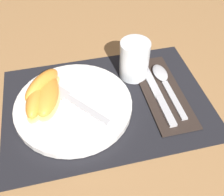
# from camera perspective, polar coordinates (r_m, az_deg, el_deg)

# --- Properties ---
(ground_plane) EXTENTS (3.00, 3.00, 0.00)m
(ground_plane) POSITION_cam_1_polar(r_m,az_deg,el_deg) (0.60, -1.18, -1.08)
(ground_plane) COLOR #A37547
(placemat) EXTENTS (0.47, 0.32, 0.00)m
(placemat) POSITION_cam_1_polar(r_m,az_deg,el_deg) (0.60, -1.18, -0.96)
(placemat) COLOR black
(placemat) RESTS_ON ground_plane
(plate) EXTENTS (0.26, 0.26, 0.02)m
(plate) POSITION_cam_1_polar(r_m,az_deg,el_deg) (0.59, -8.41, -1.28)
(plate) COLOR white
(plate) RESTS_ON placemat
(juice_glass) EXTENTS (0.07, 0.07, 0.10)m
(juice_glass) POSITION_cam_1_polar(r_m,az_deg,el_deg) (0.64, 4.85, 7.91)
(juice_glass) COLOR silver
(juice_glass) RESTS_ON placemat
(napkin) EXTENTS (0.09, 0.24, 0.00)m
(napkin) POSITION_cam_1_polar(r_m,az_deg,el_deg) (0.63, 10.85, 1.38)
(napkin) COLOR #2D231E
(napkin) RESTS_ON placemat
(knife) EXTENTS (0.02, 0.21, 0.01)m
(knife) POSITION_cam_1_polar(r_m,az_deg,el_deg) (0.62, 9.69, 1.22)
(knife) COLOR #BCBCC1
(knife) RESTS_ON napkin
(spoon) EXTENTS (0.03, 0.18, 0.01)m
(spoon) POSITION_cam_1_polar(r_m,az_deg,el_deg) (0.65, 11.15, 4.01)
(spoon) COLOR #BCBCC1
(spoon) RESTS_ON napkin
(fork) EXTENTS (0.14, 0.16, 0.00)m
(fork) POSITION_cam_1_polar(r_m,az_deg,el_deg) (0.59, -9.30, -0.08)
(fork) COLOR #BCBCC1
(fork) RESTS_ON plate
(citrus_wedge_0) EXTENTS (0.10, 0.11, 0.05)m
(citrus_wedge_0) POSITION_cam_1_polar(r_m,az_deg,el_deg) (0.61, -14.92, 2.49)
(citrus_wedge_0) COLOR #F4DB84
(citrus_wedge_0) RESTS_ON plate
(citrus_wedge_1) EXTENTS (0.08, 0.14, 0.04)m
(citrus_wedge_1) POSITION_cam_1_polar(r_m,az_deg,el_deg) (0.59, -14.00, 0.60)
(citrus_wedge_1) COLOR #F4DB84
(citrus_wedge_1) RESTS_ON plate
(citrus_wedge_2) EXTENTS (0.07, 0.12, 0.04)m
(citrus_wedge_2) POSITION_cam_1_polar(r_m,az_deg,el_deg) (0.59, -16.13, -0.35)
(citrus_wedge_2) COLOR #F4DB84
(citrus_wedge_2) RESTS_ON plate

